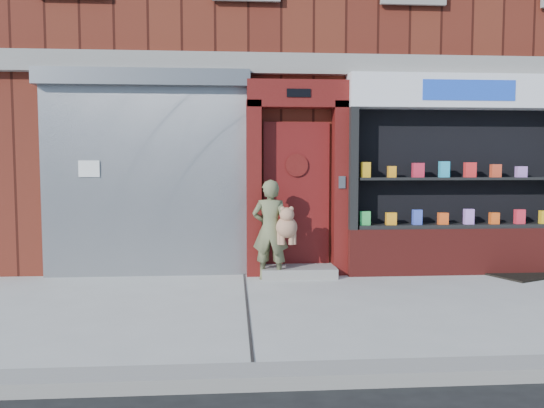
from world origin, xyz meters
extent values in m
plane|color=#9E9E99|center=(0.00, 0.00, 0.00)|extent=(80.00, 80.00, 0.00)
cube|color=gray|center=(0.00, -2.15, 0.06)|extent=(60.00, 0.30, 0.12)
cube|color=#521B12|center=(0.00, 6.00, 4.00)|extent=(12.00, 8.00, 8.00)
cube|color=gray|center=(0.00, 1.92, 3.15)|extent=(12.00, 0.16, 0.30)
cube|color=gray|center=(-3.00, 1.94, 1.40)|extent=(3.00, 0.10, 2.80)
cube|color=slate|center=(-3.00, 1.88, 2.92)|extent=(3.10, 0.30, 0.24)
cube|color=white|center=(-3.80, 1.88, 1.60)|extent=(0.30, 0.01, 0.24)
cube|color=#4C0E0D|center=(-1.40, 1.86, 1.30)|extent=(0.22, 0.28, 2.60)
cube|color=#4C0E0D|center=(-0.10, 1.86, 1.30)|extent=(0.22, 0.28, 2.60)
cube|color=#4C0E0D|center=(-0.75, 1.86, 2.70)|extent=(1.50, 0.28, 0.40)
cube|color=black|center=(-0.75, 1.71, 2.70)|extent=(0.35, 0.01, 0.12)
cube|color=#581110|center=(-0.75, 1.97, 1.20)|extent=(1.00, 0.06, 2.20)
cylinder|color=black|center=(-0.75, 1.93, 1.65)|extent=(0.28, 0.02, 0.28)
cylinder|color=#4C0E0D|center=(-0.75, 1.92, 1.65)|extent=(0.34, 0.02, 0.34)
cube|color=gray|center=(-0.75, 1.70, 0.07)|extent=(1.10, 0.55, 0.15)
cube|color=slate|center=(-0.10, 1.71, 1.40)|extent=(0.10, 0.02, 0.18)
cube|color=maroon|center=(1.75, 1.80, 0.35)|extent=(3.50, 0.40, 0.70)
cube|color=black|center=(0.06, 1.80, 1.60)|extent=(0.12, 0.40, 1.80)
cube|color=black|center=(1.75, 1.99, 1.60)|extent=(3.30, 0.03, 1.80)
cube|color=black|center=(1.75, 1.80, 0.73)|extent=(3.20, 0.36, 0.06)
cube|color=black|center=(1.75, 1.80, 1.45)|extent=(3.20, 0.36, 0.04)
cube|color=white|center=(1.75, 1.80, 2.75)|extent=(3.50, 0.40, 0.50)
cube|color=#1941BC|center=(1.75, 1.59, 2.75)|extent=(1.40, 0.01, 0.30)
cube|color=green|center=(0.25, 1.72, 0.86)|extent=(0.16, 0.09, 0.21)
cube|color=orange|center=(0.65, 1.72, 0.85)|extent=(0.15, 0.09, 0.18)
cube|color=blue|center=(1.05, 1.72, 0.87)|extent=(0.13, 0.09, 0.23)
cube|color=#FF561A|center=(1.45, 1.72, 0.85)|extent=(0.15, 0.09, 0.18)
cube|color=#BD82EA|center=(1.85, 1.72, 0.87)|extent=(0.14, 0.09, 0.23)
cube|color=#F35819|center=(2.25, 1.72, 0.85)|extent=(0.13, 0.09, 0.17)
cube|color=red|center=(2.65, 1.72, 0.87)|extent=(0.14, 0.09, 0.22)
cube|color=gold|center=(0.25, 1.72, 1.58)|extent=(0.14, 0.09, 0.23)
cube|color=orange|center=(0.65, 1.72, 1.55)|extent=(0.12, 0.09, 0.17)
cube|color=red|center=(1.05, 1.72, 1.58)|extent=(0.17, 0.09, 0.21)
cube|color=#29A7D0|center=(1.45, 1.72, 1.59)|extent=(0.14, 0.09, 0.24)
cube|color=red|center=(1.85, 1.72, 1.58)|extent=(0.17, 0.09, 0.22)
cube|color=#D64325|center=(2.25, 1.72, 1.57)|extent=(0.15, 0.09, 0.20)
cube|color=#B075D4|center=(2.65, 1.72, 1.55)|extent=(0.15, 0.09, 0.16)
imported|color=#5D6240|center=(-1.18, 1.55, 0.72)|extent=(0.59, 0.45, 1.45)
sphere|color=#9A6A4D|center=(-0.95, 1.43, 0.77)|extent=(0.31, 0.31, 0.31)
sphere|color=#9A6A4D|center=(-0.95, 1.38, 0.95)|extent=(0.20, 0.20, 0.20)
sphere|color=#9A6A4D|center=(-1.01, 1.38, 1.04)|extent=(0.07, 0.07, 0.07)
sphere|color=#9A6A4D|center=(-0.89, 1.38, 1.04)|extent=(0.07, 0.07, 0.07)
cylinder|color=#9A6A4D|center=(-1.05, 1.43, 0.62)|extent=(0.07, 0.07, 0.18)
cylinder|color=#9A6A4D|center=(-0.85, 1.43, 0.62)|extent=(0.07, 0.07, 0.18)
cylinder|color=#9A6A4D|center=(-1.01, 1.41, 0.62)|extent=(0.07, 0.07, 0.18)
cylinder|color=#9A6A4D|center=(-0.89, 1.41, 0.62)|extent=(0.07, 0.07, 0.18)
cube|color=black|center=(2.66, 1.55, 0.01)|extent=(1.24, 1.08, 0.03)
camera|label=1|loc=(-1.70, -6.02, 1.65)|focal=35.00mm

